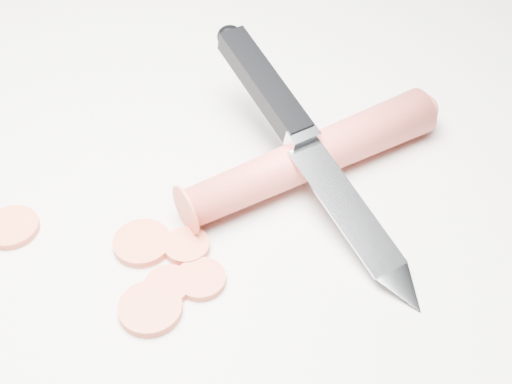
% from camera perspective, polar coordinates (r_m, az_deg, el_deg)
% --- Properties ---
extents(ground, '(2.40, 2.40, 0.00)m').
position_cam_1_polar(ground, '(0.51, -6.28, -0.76)').
color(ground, beige).
rests_on(ground, ground).
extents(carrot, '(0.14, 0.19, 0.03)m').
position_cam_1_polar(carrot, '(0.52, 4.48, 2.83)').
color(carrot, '#CE4439').
rests_on(carrot, ground).
extents(carrot_slice_0, '(0.04, 0.04, 0.01)m').
position_cam_1_polar(carrot_slice_0, '(0.49, -9.09, -4.06)').
color(carrot_slice_0, '#D45434').
rests_on(carrot_slice_0, ground).
extents(carrot_slice_1, '(0.03, 0.03, 0.01)m').
position_cam_1_polar(carrot_slice_1, '(0.46, -8.08, -8.91)').
color(carrot_slice_1, '#D45434').
rests_on(carrot_slice_1, ground).
extents(carrot_slice_2, '(0.04, 0.04, 0.01)m').
position_cam_1_polar(carrot_slice_2, '(0.45, -8.46, -9.20)').
color(carrot_slice_2, '#D45434').
rests_on(carrot_slice_2, ground).
extents(carrot_slice_3, '(0.03, 0.03, 0.01)m').
position_cam_1_polar(carrot_slice_3, '(0.48, -5.57, -4.34)').
color(carrot_slice_3, '#D45434').
rests_on(carrot_slice_3, ground).
extents(carrot_slice_4, '(0.03, 0.03, 0.01)m').
position_cam_1_polar(carrot_slice_4, '(0.46, -7.06, -7.41)').
color(carrot_slice_4, '#D45434').
rests_on(carrot_slice_4, ground).
extents(carrot_slice_5, '(0.04, 0.04, 0.01)m').
position_cam_1_polar(carrot_slice_5, '(0.52, -18.97, -2.69)').
color(carrot_slice_5, '#D45434').
rests_on(carrot_slice_5, ground).
extents(carrot_slice_6, '(0.03, 0.03, 0.01)m').
position_cam_1_polar(carrot_slice_6, '(0.46, -4.45, -6.96)').
color(carrot_slice_6, '#D45434').
rests_on(carrot_slice_6, ground).
extents(kitchen_knife, '(0.23, 0.16, 0.07)m').
position_cam_1_polar(kitchen_knife, '(0.50, 4.65, 3.32)').
color(kitchen_knife, '#B7B9BE').
rests_on(kitchen_knife, ground).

